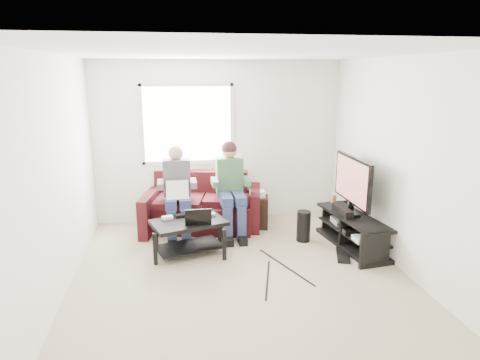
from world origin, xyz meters
name	(u,v)px	position (x,y,z in m)	size (l,w,h in m)	color
floor	(241,277)	(0.00, 0.00, 0.00)	(4.50, 4.50, 0.00)	tan
ceiling	(242,53)	(0.00, 0.00, 2.60)	(4.50, 4.50, 0.00)	white
wall_back	(219,142)	(0.00, 2.25, 1.30)	(4.50, 4.50, 0.00)	white
wall_front	(301,253)	(0.00, -2.25, 1.30)	(4.50, 4.50, 0.00)	white
wall_left	(55,179)	(-2.00, 0.00, 1.30)	(4.50, 4.50, 0.00)	white
wall_right	(405,166)	(2.00, 0.00, 1.30)	(4.50, 4.50, 0.00)	white
window	(188,124)	(-0.50, 2.23, 1.60)	(1.48, 0.04, 1.28)	white
sofa	(203,208)	(-0.31, 1.82, 0.32)	(1.99, 1.16, 0.85)	#421110
person_left	(177,188)	(-0.71, 1.50, 0.74)	(0.40, 0.71, 1.35)	navy
person_right	(231,182)	(0.09, 1.52, 0.80)	(0.40, 0.71, 1.40)	navy
laptop_silver	(178,194)	(-0.71, 1.29, 0.72)	(0.32, 0.22, 0.24)	silver
coffee_table	(189,230)	(-0.58, 0.80, 0.35)	(1.08, 0.84, 0.48)	black
laptop_black	(198,214)	(-0.46, 0.72, 0.60)	(0.34, 0.24, 0.24)	black
controller_a	(167,218)	(-0.86, 0.92, 0.50)	(0.14, 0.09, 0.04)	silver
controller_b	(181,216)	(-0.68, 0.98, 0.50)	(0.14, 0.09, 0.04)	black
controller_c	(210,215)	(-0.28, 0.95, 0.50)	(0.14, 0.09, 0.04)	gray
tv_stand	(352,233)	(1.70, 0.68, 0.21)	(0.60, 1.44, 0.46)	black
tv	(353,182)	(1.70, 0.78, 0.92)	(0.12, 1.10, 0.81)	black
soundbar	(343,210)	(1.58, 0.78, 0.51)	(0.12, 0.50, 0.10)	black
drink_cup	(334,199)	(1.65, 1.31, 0.52)	(0.08, 0.08, 0.12)	#A76C48
console_white	(365,239)	(1.70, 0.28, 0.28)	(0.30, 0.22, 0.06)	silver
console_grey	(344,220)	(1.70, 0.98, 0.29)	(0.34, 0.26, 0.08)	gray
console_black	(354,229)	(1.70, 0.63, 0.28)	(0.38, 0.30, 0.07)	black
subwoofer	(303,226)	(1.09, 1.00, 0.23)	(0.20, 0.20, 0.45)	black
keyboard_floor	(343,255)	(1.45, 0.39, 0.01)	(0.16, 0.49, 0.03)	black
end_table	(257,211)	(0.54, 1.69, 0.27)	(0.34, 0.34, 0.60)	black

